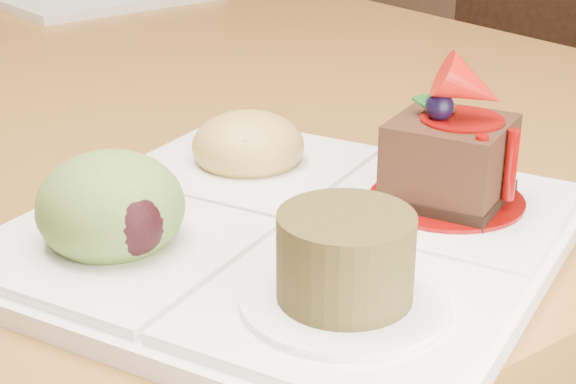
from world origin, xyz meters
TOP-DOWN VIEW (x-y plane):
  - chair_right at (1.00, -0.13)m, footprint 0.54×0.54m
  - sampler_plate at (-0.04, -0.74)m, footprint 0.38×0.38m

SIDE VIEW (x-z plane):
  - chair_right at x=1.00m, z-range 0.06..1.00m
  - sampler_plate at x=-0.04m, z-range 0.72..0.83m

